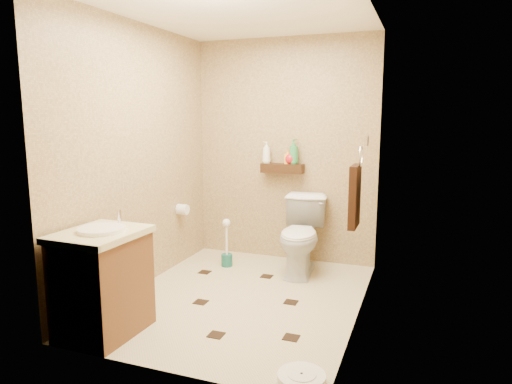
% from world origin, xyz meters
% --- Properties ---
extents(ground, '(2.50, 2.50, 0.00)m').
position_xyz_m(ground, '(0.00, 0.00, 0.00)').
color(ground, beige).
rests_on(ground, ground).
extents(wall_back, '(2.00, 0.04, 2.40)m').
position_xyz_m(wall_back, '(0.00, 1.25, 1.20)').
color(wall_back, tan).
rests_on(wall_back, ground).
extents(wall_front, '(2.00, 0.04, 2.40)m').
position_xyz_m(wall_front, '(0.00, -1.25, 1.20)').
color(wall_front, tan).
rests_on(wall_front, ground).
extents(wall_left, '(0.04, 2.50, 2.40)m').
position_xyz_m(wall_left, '(-1.00, 0.00, 1.20)').
color(wall_left, tan).
rests_on(wall_left, ground).
extents(wall_right, '(0.04, 2.50, 2.40)m').
position_xyz_m(wall_right, '(1.00, 0.00, 1.20)').
color(wall_right, tan).
rests_on(wall_right, ground).
extents(ceiling, '(2.00, 2.50, 0.02)m').
position_xyz_m(ceiling, '(0.00, 0.00, 2.40)').
color(ceiling, white).
rests_on(ceiling, wall_back).
extents(wall_shelf, '(0.46, 0.14, 0.10)m').
position_xyz_m(wall_shelf, '(0.00, 1.17, 1.02)').
color(wall_shelf, '#35210E').
rests_on(wall_shelf, wall_back).
extents(floor_accents, '(1.32, 1.40, 0.01)m').
position_xyz_m(floor_accents, '(0.04, -0.06, 0.00)').
color(floor_accents, black).
rests_on(floor_accents, ground).
extents(toilet, '(0.51, 0.80, 0.77)m').
position_xyz_m(toilet, '(0.31, 0.83, 0.38)').
color(toilet, white).
rests_on(toilet, ground).
extents(vanity, '(0.54, 0.64, 0.89)m').
position_xyz_m(vanity, '(-0.70, -0.95, 0.40)').
color(vanity, brown).
rests_on(vanity, ground).
extents(bathroom_scale, '(0.33, 0.33, 0.06)m').
position_xyz_m(bathroom_scale, '(0.82, -1.07, 0.03)').
color(bathroom_scale, white).
rests_on(bathroom_scale, ground).
extents(toilet_brush, '(0.12, 0.12, 0.51)m').
position_xyz_m(toilet_brush, '(-0.48, 0.75, 0.18)').
color(toilet_brush, '#175C54').
rests_on(toilet_brush, ground).
extents(towel_ring, '(0.12, 0.30, 0.76)m').
position_xyz_m(towel_ring, '(0.91, 0.25, 0.95)').
color(towel_ring, silver).
rests_on(towel_ring, wall_right).
extents(toilet_paper, '(0.12, 0.11, 0.12)m').
position_xyz_m(toilet_paper, '(-0.94, 0.65, 0.60)').
color(toilet_paper, white).
rests_on(toilet_paper, wall_left).
extents(bottle_a, '(0.10, 0.10, 0.24)m').
position_xyz_m(bottle_a, '(-0.18, 1.17, 1.19)').
color(bottle_a, white).
rests_on(bottle_a, wall_shelf).
extents(bottle_b, '(0.08, 0.09, 0.16)m').
position_xyz_m(bottle_b, '(0.06, 1.17, 1.15)').
color(bottle_b, '#FFB135').
rests_on(bottle_b, wall_shelf).
extents(bottle_c, '(0.15, 0.15, 0.16)m').
position_xyz_m(bottle_c, '(0.09, 1.17, 1.15)').
color(bottle_c, red).
rests_on(bottle_c, wall_shelf).
extents(bottle_d, '(0.14, 0.14, 0.27)m').
position_xyz_m(bottle_d, '(0.12, 1.17, 1.20)').
color(bottle_d, '#2E8A47').
rests_on(bottle_d, wall_shelf).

